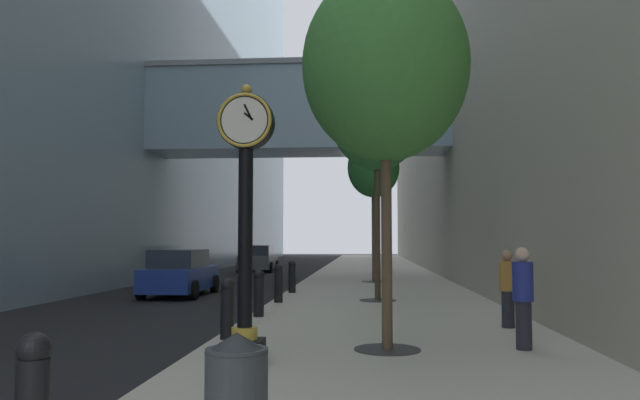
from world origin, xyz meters
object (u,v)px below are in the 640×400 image
bollard_fourth (259,292)px  bollard_fifth (278,282)px  street_clock (245,209)px  bollard_third (227,307)px  street_tree_mid_far (373,168)px  street_tree_mid_near (377,118)px  car_grey_near (258,259)px  pedestrian_walking (508,287)px  car_blue_mid (180,273)px  street_tree_near (385,67)px  bollard_sixth (292,276)px  trash_bin (236,395)px  pedestrian_by_clock (523,295)px

bollard_fourth → bollard_fifth: same height
street_clock → bollard_third: (-0.75, 2.15, -1.70)m
street_tree_mid_far → street_tree_mid_near: bearing=-90.0°
bollard_fifth → car_grey_near: 19.90m
street_clock → bollard_fourth: size_ratio=3.76×
street_clock → pedestrian_walking: street_clock is taller
bollard_fourth → street_tree_mid_near: bearing=54.0°
car_grey_near → car_blue_mid: bearing=-89.5°
street_tree_near → bollard_sixth: bearing=105.2°
street_tree_mid_far → bollard_fifth: bearing=-108.1°
bollard_fourth → street_tree_mid_far: 13.18m
street_tree_mid_near → car_blue_mid: 8.77m
car_blue_mid → street_tree_mid_far: bearing=39.3°
street_clock → bollard_third: bearing=109.4°
trash_bin → car_grey_near: 32.53m
bollard_third → car_grey_near: size_ratio=0.25×
bollard_fifth → pedestrian_by_clock: bearing=-54.4°
bollard_fifth → car_grey_near: size_ratio=0.25×
street_tree_mid_near → street_tree_mid_far: bearing=90.0°
bollard_fifth → street_tree_mid_near: 5.77m
bollard_fifth → street_tree_mid_far: size_ratio=0.18×
bollard_third → car_blue_mid: (-3.94, 9.77, 0.06)m
pedestrian_walking → car_grey_near: 25.98m
bollard_fifth → street_tree_near: street_tree_near is taller
bollard_third → bollard_sixth: same height
street_tree_mid_far → pedestrian_walking: size_ratio=3.92×
trash_bin → car_blue_mid: (-5.42, 15.81, 0.11)m
trash_bin → bollard_fourth: bearing=99.0°
bollard_sixth → pedestrian_walking: pedestrian_walking is taller
trash_bin → street_tree_mid_near: bearing=83.9°
trash_bin → pedestrian_by_clock: size_ratio=0.62×
bollard_third → bollard_fifth: (0.00, 6.52, 0.00)m
bollard_fourth → car_grey_near: (-4.10, 22.74, 0.07)m
pedestrian_by_clock → car_grey_near: size_ratio=0.38×
street_clock → street_tree_mid_far: bearing=83.0°
street_tree_mid_far → car_blue_mid: bearing=-140.7°
street_clock → street_tree_near: 3.51m
bollard_fifth → street_tree_mid_far: street_tree_mid_far is taller
bollard_third → street_tree_mid_near: (2.89, 7.24, 4.94)m
street_tree_mid_near → car_blue_mid: (-6.83, 2.53, -4.88)m
bollard_third → pedestrian_by_clock: 5.21m
bollard_fourth → car_blue_mid: car_blue_mid is taller
street_tree_near → pedestrian_walking: size_ratio=4.00×
pedestrian_by_clock → bollard_fifth: bearing=125.6°
trash_bin → car_blue_mid: 16.72m
street_clock → bollard_fifth: size_ratio=3.76×
bollard_fifth → bollard_sixth: 3.26m
bollard_fourth → street_tree_mid_far: bearing=76.6°
street_clock → bollard_fifth: (-0.75, 8.67, -1.70)m
bollard_sixth → street_tree_near: bearing=-74.8°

